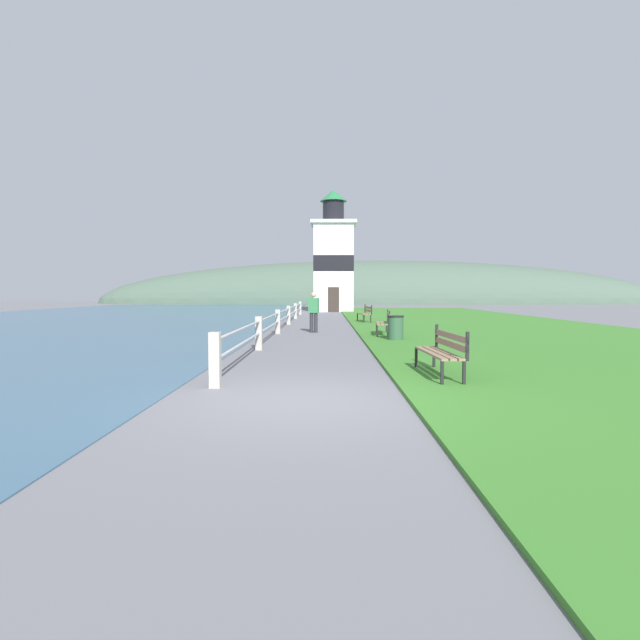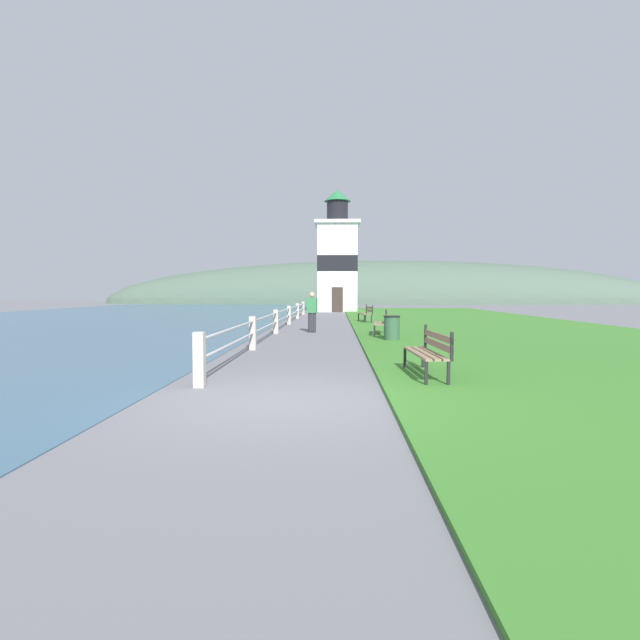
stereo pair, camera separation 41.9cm
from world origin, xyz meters
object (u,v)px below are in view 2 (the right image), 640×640
park_bench_near (430,349)px  park_bench_midway (382,321)px  person_strolling (312,311)px  park_bench_far (367,312)px  trash_bin (392,329)px  lighthouse (337,260)px

park_bench_near → park_bench_midway: same height
park_bench_near → person_strolling: size_ratio=1.24×
park_bench_far → park_bench_midway: bearing=83.3°
person_strolling → trash_bin: bearing=-128.4°
lighthouse → trash_bin: bearing=-86.2°
park_bench_near → trash_bin: 6.90m
person_strolling → park_bench_near: bearing=-151.9°
park_bench_midway → park_bench_near: bearing=95.3°
lighthouse → park_bench_midway: bearing=-86.2°
park_bench_far → lighthouse: 15.90m
lighthouse → park_bench_near: bearing=-87.2°
park_bench_near → person_strolling: bearing=-78.3°
park_bench_far → person_strolling: bearing=61.0°
park_bench_far → lighthouse: (-1.47, 15.39, 3.70)m
park_bench_midway → trash_bin: 2.00m
park_bench_midway → park_bench_far: same height
park_bench_near → person_strolling: (-2.66, 10.43, 0.33)m
park_bench_near → park_bench_far: 16.81m
trash_bin → lighthouse: bearing=93.8°
lighthouse → person_strolling: size_ratio=6.23×
person_strolling → trash_bin: person_strolling is taller
park_bench_midway → person_strolling: bearing=-25.3°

